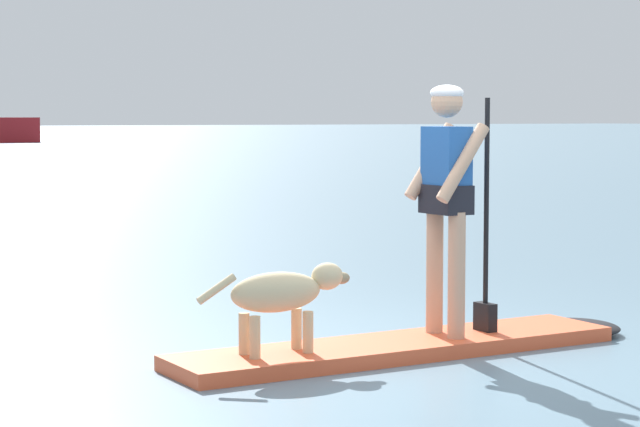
{
  "coord_description": "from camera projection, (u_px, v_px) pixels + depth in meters",
  "views": [
    {
      "loc": [
        -4.78,
        -6.73,
        1.62
      ],
      "look_at": [
        0.0,
        1.0,
        0.9
      ],
      "focal_mm": 68.78,
      "sensor_mm": 36.0,
      "label": 1
    }
  ],
  "objects": [
    {
      "name": "person_paddler",
      "position": [
        448.0,
        191.0,
        8.46
      ],
      "size": [
        0.61,
        0.48,
        1.74
      ],
      "color": "tan",
      "rests_on": "paddleboard"
    },
    {
      "name": "paddleboard",
      "position": [
        425.0,
        344.0,
        8.45
      ],
      "size": [
        3.57,
        0.79,
        0.1
      ],
      "color": "#E55933",
      "rests_on": "ground_plane"
    },
    {
      "name": "dog",
      "position": [
        283.0,
        294.0,
        7.87
      ],
      "size": [
        1.1,
        0.24,
        0.57
      ],
      "color": "#CCB78C",
      "rests_on": "paddleboard"
    },
    {
      "name": "ground_plane",
      "position": [
        397.0,
        355.0,
        8.34
      ],
      "size": [
        400.0,
        400.0,
        0.0
      ],
      "primitive_type": "plane",
      "color": "slate"
    }
  ]
}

